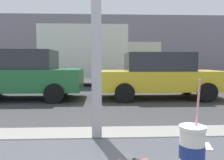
{
  "coord_description": "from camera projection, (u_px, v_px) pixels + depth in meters",
  "views": [
    {
      "loc": [
        0.03,
        -1.05,
        1.34
      ],
      "look_at": [
        0.21,
        2.89,
        1.0
      ],
      "focal_mm": 35.1,
      "sensor_mm": 36.0,
      "label": 1
    }
  ],
  "objects": [
    {
      "name": "parked_car_green",
      "position": [
        23.0,
        74.0,
        7.69
      ],
      "size": [
        4.12,
        1.97,
        1.73
      ],
      "color": "#236B38",
      "rests_on": "ground"
    },
    {
      "name": "building_facade_far",
      "position": [
        102.0,
        45.0,
        23.44
      ],
      "size": [
        28.0,
        1.2,
        6.19
      ],
      "primitive_type": "cube",
      "color": "gray",
      "rests_on": "ground"
    },
    {
      "name": "box_truck",
      "position": [
        96.0,
        54.0,
        12.37
      ],
      "size": [
        6.42,
        2.44,
        3.25
      ],
      "color": "silver",
      "rests_on": "ground"
    },
    {
      "name": "ground_plane",
      "position": [
        101.0,
        93.0,
        9.12
      ],
      "size": [
        60.0,
        60.0,
        0.0
      ],
      "primitive_type": "plane",
      "color": "#38383A"
    },
    {
      "name": "soda_cup_right",
      "position": [
        192.0,
        151.0,
        0.73
      ],
      "size": [
        0.09,
        0.09,
        0.33
      ],
      "color": "silver",
      "rests_on": "window_counter"
    },
    {
      "name": "napkin_wrapper",
      "position": [
        197.0,
        145.0,
        1.01
      ],
      "size": [
        0.14,
        0.12,
        0.0
      ],
      "primitive_type": "cube",
      "rotation": [
        0.0,
        0.0,
        -0.25
      ],
      "color": "white",
      "rests_on": "window_counter"
    },
    {
      "name": "parked_car_yellow",
      "position": [
        159.0,
        75.0,
        7.92
      ],
      "size": [
        4.38,
        1.95,
        1.64
      ],
      "color": "gold",
      "rests_on": "ground"
    }
  ]
}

